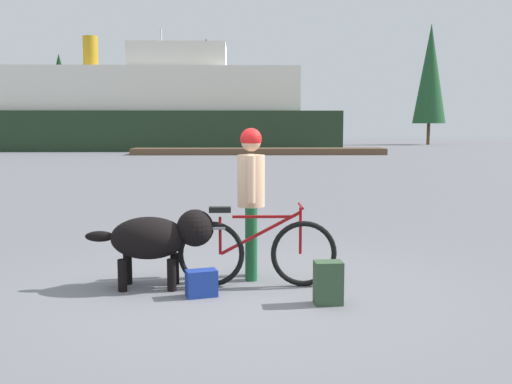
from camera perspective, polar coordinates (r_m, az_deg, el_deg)
The scene contains 13 objects.
ground_plane at distance 6.51m, azimuth -1.86°, elevation -9.59°, with size 160.00×160.00×0.00m, color slate.
bicycle at distance 6.64m, azimuth 0.04°, elevation -5.74°, with size 1.77×0.44×0.92m.
person_cyclist at distance 6.91m, azimuth -0.48°, elevation 0.40°, with size 0.32×0.53×1.77m.
dog at distance 6.66m, azimuth -9.33°, elevation -4.30°, with size 1.42×0.55×0.88m.
backpack at distance 6.09m, azimuth 6.95°, elevation -8.64°, with size 0.28×0.20×0.44m, color #334C33.
handbag_pannier at distance 6.34m, azimuth -5.25°, elevation -8.72°, with size 0.32×0.18×0.28m, color navy.
dock_pier at distance 38.12m, azimuth 0.25°, elevation 3.93°, with size 16.07×2.35×0.40m, color brown.
ferry_boat at distance 46.29m, azimuth -10.93°, elevation 7.67°, with size 29.89×7.09×8.50m.
sailboat_moored at distance 44.71m, azimuth -8.94°, elevation 4.58°, with size 8.42×2.36×8.81m.
pine_tree_far_left at distance 60.17m, azimuth -18.33°, elevation 9.60°, with size 3.09×3.09×8.62m.
pine_tree_center at distance 57.83m, azimuth -4.79°, elevation 11.11°, with size 4.24×4.24×10.09m.
pine_tree_far_right at distance 61.19m, azimuth 16.38°, elevation 10.85°, with size 3.18×3.18×11.71m.
pine_tree_mid_back at distance 62.22m, azimuth -6.90°, elevation 10.21°, with size 3.17×3.17×9.89m.
Camera 1 is at (0.05, -6.26, 1.78)m, focal length 41.66 mm.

